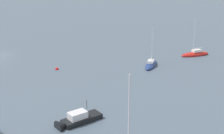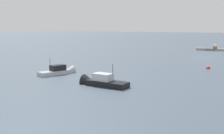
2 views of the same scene
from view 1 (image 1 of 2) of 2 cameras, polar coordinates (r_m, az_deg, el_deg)
ground_plane at (r=71.41m, az=-18.59°, el=2.13°), size 500.00×500.00×0.00m
sailboat_red_mid at (r=68.97m, az=14.49°, el=2.22°), size 6.52×4.13×8.13m
sailboat_navy_far at (r=60.59m, az=6.91°, el=0.45°), size 6.20×4.51×7.58m
motorboat_black_mid at (r=39.71m, az=-6.55°, el=-9.49°), size 6.01×2.32×3.30m
mooring_buoy_near at (r=59.10m, az=-9.73°, el=-0.35°), size 0.61×0.61×0.61m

